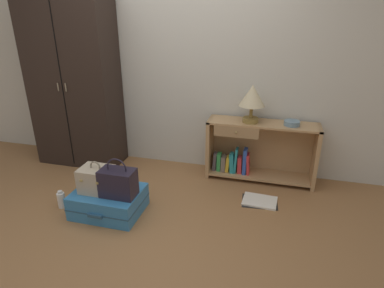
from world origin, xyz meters
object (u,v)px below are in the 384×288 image
(bowl, at_px, (292,123))
(open_book_on_floor, at_px, (260,201))
(wardrobe, at_px, (74,83))
(train_case, at_px, (97,179))
(bookshelf, at_px, (256,151))
(bottle, at_px, (61,200))
(table_lamp, at_px, (252,98))
(handbag, at_px, (118,182))
(suitcase_large, at_px, (109,201))

(bowl, height_order, open_book_on_floor, bowl)
(wardrobe, height_order, train_case, wardrobe)
(bookshelf, relative_size, bottle, 6.60)
(table_lamp, height_order, handbag, table_lamp)
(open_book_on_floor, bearing_deg, wardrobe, 169.08)
(train_case, relative_size, handbag, 0.82)
(bookshelf, distance_m, bottle, 2.11)
(suitcase_large, bearing_deg, open_book_on_floor, 21.37)
(bookshelf, distance_m, open_book_on_floor, 0.62)
(bookshelf, height_order, table_lamp, table_lamp)
(wardrobe, xyz_separation_m, open_book_on_floor, (2.28, -0.44, -1.00))
(bowl, height_order, train_case, bowl)
(suitcase_large, bearing_deg, bookshelf, 39.52)
(wardrobe, xyz_separation_m, bottle, (0.40, -1.03, -0.92))
(bookshelf, bearing_deg, suitcase_large, -140.48)
(wardrobe, height_order, bowl, wardrobe)
(bookshelf, distance_m, suitcase_large, 1.68)
(table_lamp, height_order, bottle, table_lamp)
(bookshelf, height_order, open_book_on_floor, bookshelf)
(table_lamp, distance_m, suitcase_large, 1.79)
(suitcase_large, relative_size, bottle, 3.50)
(handbag, bearing_deg, train_case, 173.01)
(bookshelf, distance_m, table_lamp, 0.62)
(bookshelf, relative_size, open_book_on_floor, 3.21)
(wardrobe, height_order, table_lamp, wardrobe)
(train_case, xyz_separation_m, bottle, (-0.40, -0.04, -0.26))
(bowl, bearing_deg, bottle, -153.16)
(bookshelf, xyz_separation_m, handbag, (-1.14, -1.10, 0.03))
(table_lamp, bearing_deg, suitcase_large, -139.74)
(bookshelf, xyz_separation_m, bottle, (-1.77, -1.11, -0.25))
(bookshelf, relative_size, table_lamp, 2.95)
(table_lamp, xyz_separation_m, bowl, (0.43, 0.00, -0.25))
(suitcase_large, distance_m, open_book_on_floor, 1.50)
(suitcase_large, relative_size, train_case, 2.09)
(table_lamp, relative_size, bottle, 2.24)
(train_case, xyz_separation_m, open_book_on_floor, (1.48, 0.56, -0.34))
(suitcase_large, distance_m, handbag, 0.29)
(bookshelf, distance_m, handbag, 1.59)
(wardrobe, distance_m, suitcase_large, 1.60)
(wardrobe, bearing_deg, train_case, -51.37)
(table_lamp, distance_m, bottle, 2.19)
(bookshelf, distance_m, bowl, 0.51)
(table_lamp, xyz_separation_m, open_book_on_floor, (0.18, -0.48, -0.95))
(suitcase_large, xyz_separation_m, handbag, (0.14, -0.04, 0.25))
(train_case, height_order, bottle, train_case)
(bowl, distance_m, suitcase_large, 2.02)
(handbag, bearing_deg, wardrobe, 135.10)
(wardrobe, xyz_separation_m, bookshelf, (2.17, 0.08, -0.67))
(train_case, distance_m, bottle, 0.48)
(train_case, height_order, open_book_on_floor, train_case)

